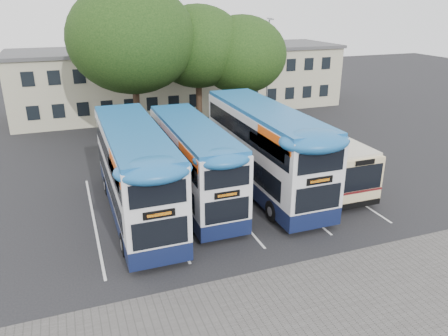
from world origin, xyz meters
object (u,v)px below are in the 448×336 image
bus_dd_mid (193,159)px  tree_mid (198,47)px  lamp_post (268,65)px  bus_dd_left (135,168)px  bus_dd_right (264,146)px  tree_right (241,55)px  tree_left (132,39)px  bus_single (309,151)px

bus_dd_mid → tree_mid: bearing=71.5°
lamp_post → bus_dd_left: (-14.50, -15.09, -2.51)m
lamp_post → bus_dd_right: 16.11m
bus_dd_left → bus_dd_right: 7.53m
lamp_post → bus_dd_mid: size_ratio=0.87×
tree_mid → bus_dd_left: 16.35m
lamp_post → bus_dd_left: size_ratio=0.81×
bus_dd_mid → tree_right: bearing=57.6°
lamp_post → bus_dd_right: lamp_post is taller
lamp_post → bus_dd_right: (-7.01, -14.30, -2.39)m
bus_dd_left → tree_right: bearing=49.8°
tree_left → bus_dd_mid: tree_left is taller
lamp_post → bus_single: lamp_post is taller
bus_dd_mid → lamp_post: bearing=51.9°
tree_left → bus_dd_mid: 13.28m
bus_dd_left → bus_dd_mid: size_ratio=1.08×
tree_mid → bus_dd_left: size_ratio=0.92×
tree_left → bus_single: 15.54m
tree_right → tree_mid: bearing=169.6°
lamp_post → tree_left: tree_left is taller
bus_dd_left → bus_dd_right: size_ratio=0.96×
bus_dd_right → bus_single: bus_dd_right is taller
bus_dd_mid → bus_single: bus_dd_mid is taller
tree_mid → bus_single: 13.77m
tree_left → bus_single: tree_left is taller
lamp_post → tree_mid: tree_mid is taller
bus_dd_mid → bus_dd_right: bus_dd_right is taller
tree_right → bus_dd_right: (-3.62, -12.34, -3.61)m
bus_dd_left → bus_single: bearing=7.7°
bus_dd_right → tree_left: bearing=113.3°
tree_left → tree_right: bearing=1.7°
tree_mid → bus_dd_right: bearing=-90.6°
tree_right → bus_dd_right: tree_right is taller
bus_dd_right → tree_right: bearing=73.7°
tree_left → bus_dd_left: 14.09m
tree_left → bus_dd_left: (-2.29, -12.87, -5.26)m
tree_left → tree_right: tree_left is taller
tree_left → tree_right: 8.95m
bus_dd_right → bus_dd_left: bearing=-174.0°
tree_right → bus_dd_left: tree_right is taller
bus_dd_left → lamp_post: bearing=46.2°
bus_dd_right → bus_single: (3.46, 0.69, -0.94)m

